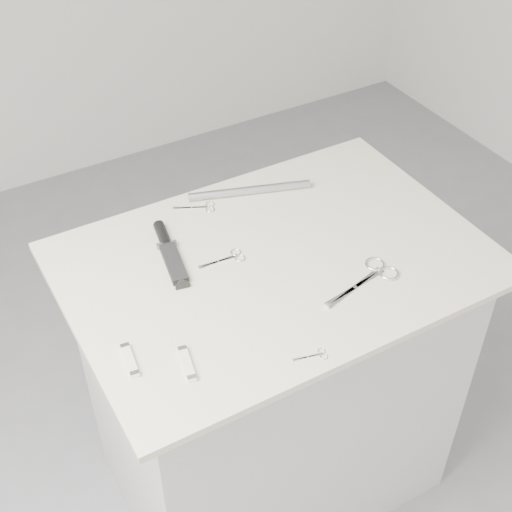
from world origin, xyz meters
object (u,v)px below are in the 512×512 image
tiny_scissors (314,356)px  pocket_knife_a (187,364)px  plinth (273,384)px  large_shears (372,275)px  embroidery_scissors_a (229,258)px  embroidery_scissors_b (202,207)px  sheathed_knife (169,250)px  pocket_knife_b (130,360)px  metal_rail (250,190)px

tiny_scissors → pocket_knife_a: pocket_knife_a is taller
plinth → large_shears: size_ratio=4.22×
large_shears → embroidery_scissors_a: size_ratio=1.84×
pocket_knife_a → tiny_scissors: bearing=-102.3°
embroidery_scissors_b → sheathed_knife: bearing=-114.3°
pocket_knife_b → metal_rail: bearing=-44.3°
sheathed_knife → pocket_knife_a: sheathed_knife is taller
plinth → metal_rail: 0.55m
plinth → pocket_knife_b: 0.65m
sheathed_knife → pocket_knife_b: 0.35m
embroidery_scissors_b → metal_rail: size_ratio=0.32×
plinth → pocket_knife_b: pocket_knife_b is taller
large_shears → pocket_knife_b: pocket_knife_b is taller
sheathed_knife → plinth: bearing=-114.1°
metal_rail → plinth: bearing=-105.8°
plinth → tiny_scissors: tiny_scissors is taller
pocket_knife_a → metal_rail: metal_rail is taller
large_shears → sheathed_knife: size_ratio=0.94×
plinth → pocket_knife_a: size_ratio=9.61×
embroidery_scissors_b → pocket_knife_a: bearing=-93.2°
sheathed_knife → large_shears: bearing=-119.2°
embroidery_scissors_b → metal_rail: bearing=23.1°
plinth → pocket_knife_a: bearing=-149.2°
embroidery_scissors_a → embroidery_scissors_b: bearing=84.6°
plinth → tiny_scissors: size_ratio=12.09×
embroidery_scissors_a → sheathed_knife: sheathed_knife is taller
large_shears → sheathed_knife: (-0.38, 0.31, 0.01)m
large_shears → metal_rail: size_ratio=0.65×
embroidery_scissors_b → large_shears: bearing=-36.1°
pocket_knife_b → embroidery_scissors_a: bearing=-52.9°
tiny_scissors → sheathed_knife: 0.47m
large_shears → metal_rail: (-0.09, 0.43, 0.01)m
metal_rail → tiny_scissors: bearing=-106.2°
embroidery_scissors_a → tiny_scissors: bearing=-85.4°
embroidery_scissors_b → pocket_knife_b: (-0.36, -0.40, 0.00)m
plinth → pocket_knife_b: (-0.43, -0.13, 0.48)m
plinth → metal_rail: bearing=74.2°
embroidery_scissors_a → pocket_knife_b: 0.38m
tiny_scissors → embroidery_scissors_b: bearing=101.4°
embroidery_scissors_a → sheathed_knife: bearing=145.0°
tiny_scissors → metal_rail: (0.16, 0.57, 0.01)m
embroidery_scissors_a → pocket_knife_a: size_ratio=1.24×
large_shears → tiny_scissors: 0.29m
embroidery_scissors_b → pocket_knife_a: size_ratio=1.13×
large_shears → embroidery_scissors_a: large_shears is taller
pocket_knife_a → pocket_knife_b: 0.12m
plinth → embroidery_scissors_a: 0.48m
plinth → tiny_scissors: bearing=-106.5°
pocket_knife_b → pocket_knife_a: bearing=-116.5°
embroidery_scissors_a → tiny_scissors: 0.36m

